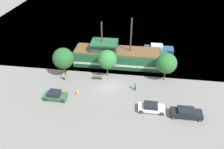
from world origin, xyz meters
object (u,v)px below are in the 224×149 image
(parked_car_curb_front, at_px, (55,95))
(parked_car_curb_mid, at_px, (151,107))
(fire_hydrant, at_px, (78,92))
(parked_car_curb_rear, at_px, (186,113))
(pedestrian_walking_near, at_px, (64,76))
(pirate_ship, at_px, (116,56))
(bench_promenade_east, at_px, (97,78))
(pedestrian_walking_far, at_px, (135,86))
(moored_boat_dockside, at_px, (158,49))

(parked_car_curb_front, height_order, parked_car_curb_mid, parked_car_curb_front)
(parked_car_curb_mid, relative_size, fire_hydrant, 5.40)
(parked_car_curb_rear, distance_m, pedestrian_walking_near, 22.61)
(pirate_ship, bearing_deg, fire_hydrant, -116.73)
(parked_car_curb_rear, relative_size, pedestrian_walking_near, 2.95)
(parked_car_curb_front, distance_m, bench_promenade_east, 8.78)
(pedestrian_walking_near, xyz_separation_m, pedestrian_walking_far, (13.53, -1.35, 0.02))
(fire_hydrant, bearing_deg, parked_car_curb_front, -154.59)
(pirate_ship, distance_m, bench_promenade_east, 7.00)
(parked_car_curb_rear, bearing_deg, bench_promenade_east, 153.29)
(parked_car_curb_front, bearing_deg, pedestrian_walking_far, 17.21)
(pirate_ship, height_order, fire_hydrant, pirate_ship)
(bench_promenade_east, bearing_deg, parked_car_curb_mid, -35.65)
(pedestrian_walking_near, bearing_deg, bench_promenade_east, 8.84)
(parked_car_curb_front, height_order, fire_hydrant, parked_car_curb_front)
(pirate_ship, relative_size, pedestrian_walking_near, 11.89)
(parked_car_curb_mid, distance_m, parked_car_curb_rear, 5.34)
(parked_car_curb_rear, relative_size, bench_promenade_east, 2.73)
(bench_promenade_east, bearing_deg, pedestrian_walking_near, -171.16)
(moored_boat_dockside, distance_m, parked_car_curb_rear, 21.09)
(parked_car_curb_mid, bearing_deg, parked_car_curb_front, 177.18)
(parked_car_curb_front, bearing_deg, parked_car_curb_mid, -2.82)
(parked_car_curb_mid, xyz_separation_m, pedestrian_walking_far, (-2.72, 4.91, 0.15))
(parked_car_curb_mid, xyz_separation_m, bench_promenade_east, (-10.07, 7.22, -0.24))
(pirate_ship, bearing_deg, parked_car_curb_front, -125.41)
(parked_car_curb_front, bearing_deg, pirate_ship, 54.59)
(pedestrian_walking_far, bearing_deg, pirate_ship, 117.28)
(parked_car_curb_rear, bearing_deg, pirate_ship, 131.74)
(pedestrian_walking_near, distance_m, pedestrian_walking_far, 13.60)
(pirate_ship, xyz_separation_m, parked_car_curb_mid, (7.09, -13.38, -1.25))
(parked_car_curb_rear, relative_size, pedestrian_walking_far, 2.87)
(pirate_ship, relative_size, parked_car_curb_rear, 4.03)
(parked_car_curb_mid, bearing_deg, fire_hydrant, 169.14)
(parked_car_curb_mid, xyz_separation_m, parked_car_curb_rear, (5.32, -0.52, 0.04))
(pedestrian_walking_near, height_order, pedestrian_walking_far, pedestrian_walking_far)
(parked_car_curb_mid, distance_m, fire_hydrant, 12.84)
(moored_boat_dockside, distance_m, parked_car_curb_mid, 20.39)
(parked_car_curb_front, height_order, pedestrian_walking_far, pedestrian_walking_far)
(moored_boat_dockside, xyz_separation_m, pedestrian_walking_far, (-4.67, -15.39, 0.23))
(moored_boat_dockside, distance_m, fire_hydrant, 23.06)
(parked_car_curb_rear, xyz_separation_m, pedestrian_walking_far, (-8.04, 5.43, 0.11))
(parked_car_curb_mid, distance_m, bench_promenade_east, 12.39)
(bench_promenade_east, bearing_deg, moored_boat_dockside, 47.42)
(pedestrian_walking_near, bearing_deg, pirate_ship, 37.85)
(pedestrian_walking_near, bearing_deg, parked_car_curb_front, -87.81)
(parked_car_curb_mid, height_order, parked_car_curb_rear, parked_car_curb_rear)
(pirate_ship, height_order, pedestrian_walking_far, pirate_ship)
(bench_promenade_east, bearing_deg, parked_car_curb_front, -132.86)
(parked_car_curb_mid, relative_size, pedestrian_walking_near, 2.57)
(fire_hydrant, xyz_separation_m, pedestrian_walking_far, (9.89, 2.49, 0.42))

